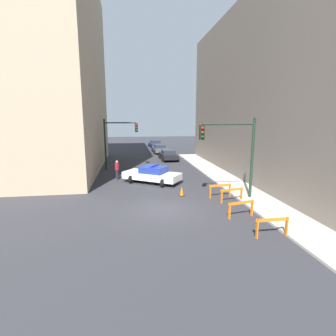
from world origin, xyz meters
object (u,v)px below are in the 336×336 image
Objects in this scene: traffic_light_far at (116,137)px; parked_car_mid at (160,149)px; traffic_light_near at (236,146)px; parked_car_near at (169,155)px; barrier_corner at (220,189)px; parked_car_far at (155,144)px; barrier_mid at (241,207)px; traffic_cone at (182,191)px; pedestrian_crossing at (117,170)px; police_car at (152,174)px; barrier_back at (232,193)px; barrier_front at (272,224)px.

traffic_light_far is 1.20× the size of parked_car_mid.
traffic_light_far is at bearing 124.83° from traffic_light_near.
barrier_corner is at bearing -87.47° from parked_car_near.
traffic_light_far is 1.18× the size of parked_car_far.
parked_car_near is (6.22, 5.17, -2.72)m from traffic_light_far.
traffic_light_near is at bearing 74.92° from barrier_mid.
barrier_mid reaches higher than traffic_cone.
barrier_mid is 3.67m from barrier_corner.
pedestrian_crossing is 1.05× the size of barrier_mid.
police_car reaches higher than parked_car_mid.
traffic_light_far reaches higher than parked_car_near.
parked_car_far reaches higher than barrier_back.
parked_car_far is 2.66× the size of pedestrian_crossing.
barrier_back is 2.42× the size of traffic_cone.
pedestrian_crossing is at bearing -107.56° from parked_car_far.
parked_car_mid is at bearing 94.34° from barrier_back.
pedestrian_crossing is 2.53× the size of traffic_cone.
barrier_front is (1.37, -22.27, -0.06)m from parked_car_near.
traffic_light_near is 14.06m from traffic_light_far.
pedestrian_crossing reaches higher than barrier_mid.
parked_car_near is at bearing -93.35° from parked_car_far.
traffic_light_far is 20.88m from parked_car_far.
pedestrian_crossing is (-5.99, -9.72, 0.19)m from parked_car_near.
traffic_light_far reaches higher than parked_car_far.
barrier_back is at bearing -71.35° from barrier_corner.
parked_car_mid is at bearing 91.54° from parked_car_near.
parked_car_far is 2.79× the size of barrier_back.
barrier_front is 6.13m from barrier_corner.
police_car is at bearing 115.97° from barrier_mid.
barrier_mid is at bearing -101.09° from barrier_back.
traffic_cone is (4.61, -5.67, -0.54)m from pedestrian_crossing.
police_car is 3.09× the size of barrier_corner.
barrier_corner is (1.10, -16.14, -0.06)m from parked_car_near.
barrier_front and barrier_back have the same top height.
police_car is 3.13× the size of barrier_mid.
barrier_back is 1.17m from barrier_corner.
parked_car_far is 30.82m from barrier_corner.
parked_car_far is at bearing 27.72° from police_car.
barrier_front is 7.41m from traffic_cone.
parked_car_far is 25.04m from pedestrian_crossing.
parked_car_mid reaches higher than barrier_corner.
police_car is 11.66m from barrier_front.
traffic_light_far is 5.22m from pedestrian_crossing.
traffic_cone is (-1.15, -30.04, -0.36)m from parked_car_far.
barrier_mid is at bearing 6.80° from pedestrian_crossing.
traffic_light_near is 4.33m from barrier_mid.
parked_car_mid reaches higher than barrier_mid.
parked_car_near reaches higher than traffic_cone.
traffic_light_near is at bearing 85.46° from barrier_front.
pedestrian_crossing is (-5.65, -16.45, 0.19)m from parked_car_mid.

